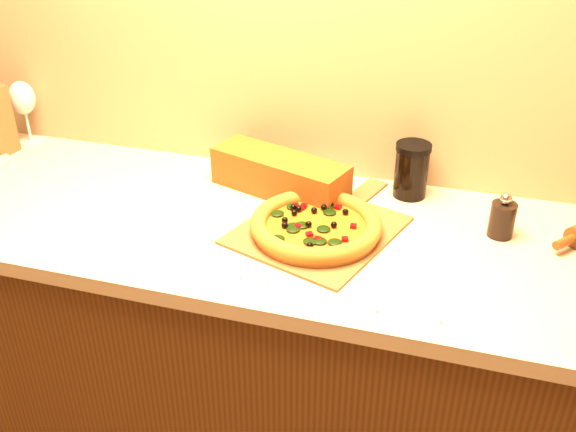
# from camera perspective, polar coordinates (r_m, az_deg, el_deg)

# --- Properties ---
(cabinet) EXTENTS (2.80, 0.65, 0.86)m
(cabinet) POSITION_cam_1_polar(r_m,az_deg,el_deg) (1.91, -2.22, -12.72)
(cabinet) COLOR #45290E
(cabinet) RESTS_ON ground
(countertop) EXTENTS (2.84, 0.68, 0.04)m
(countertop) POSITION_cam_1_polar(r_m,az_deg,el_deg) (1.64, -2.52, -1.13)
(countertop) COLOR #BFB095
(countertop) RESTS_ON cabinet
(pizza_peel) EXTENTS (0.44, 0.55, 0.01)m
(pizza_peel) POSITION_cam_1_polar(r_m,az_deg,el_deg) (1.60, 2.95, -1.03)
(pizza_peel) COLOR brown
(pizza_peel) RESTS_ON countertop
(pizza) EXTENTS (0.32, 0.32, 0.05)m
(pizza) POSITION_cam_1_polar(r_m,az_deg,el_deg) (1.56, 2.49, -0.85)
(pizza) COLOR #BE742F
(pizza) RESTS_ON pizza_peel
(pepper_grinder) EXTENTS (0.06, 0.06, 0.12)m
(pepper_grinder) POSITION_cam_1_polar(r_m,az_deg,el_deg) (1.63, 18.51, -0.21)
(pepper_grinder) COLOR black
(pepper_grinder) RESTS_ON countertop
(bread_bag) EXTENTS (0.40, 0.24, 0.11)m
(bread_bag) POSITION_cam_1_polar(r_m,az_deg,el_deg) (1.75, -0.73, 3.70)
(bread_bag) COLOR brown
(bread_bag) RESTS_ON countertop
(wine_glass) EXTENTS (0.08, 0.08, 0.20)m
(wine_glass) POSITION_cam_1_polar(r_m,az_deg,el_deg) (2.20, -22.54, 9.53)
(wine_glass) COLOR silver
(wine_glass) RESTS_ON countertop
(dark_jar) EXTENTS (0.09, 0.09, 0.15)m
(dark_jar) POSITION_cam_1_polar(r_m,az_deg,el_deg) (1.75, 10.91, 4.04)
(dark_jar) COLOR black
(dark_jar) RESTS_ON countertop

